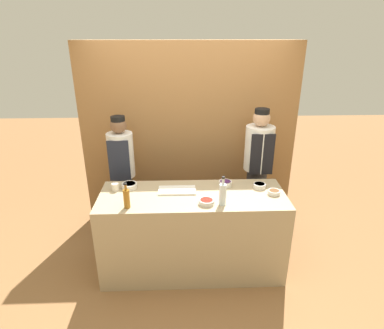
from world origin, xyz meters
name	(u,v)px	position (x,y,z in m)	size (l,w,h in m)	color
ground_plane	(192,266)	(0.00, 0.00, 0.00)	(14.00, 14.00, 0.00)	olive
cabinet_wall	(189,137)	(0.00, 1.10, 1.20)	(2.76, 0.18, 2.40)	olive
counter	(192,232)	(0.00, 0.00, 0.46)	(1.94, 0.71, 0.92)	tan
sauce_bowl_orange	(129,185)	(-0.67, 0.18, 0.96)	(0.16, 0.16, 0.05)	silver
sauce_bowl_purple	(225,183)	(0.37, 0.20, 0.95)	(0.14, 0.14, 0.05)	silver
sauce_bowl_brown	(274,192)	(0.84, -0.02, 0.95)	(0.13, 0.13, 0.04)	silver
sauce_bowl_green	(260,185)	(0.73, 0.13, 0.95)	(0.13, 0.13, 0.05)	silver
sauce_bowl_red	(206,202)	(0.13, -0.20, 0.95)	(0.15, 0.15, 0.05)	silver
cutting_board	(177,190)	(-0.16, 0.09, 0.93)	(0.39, 0.20, 0.02)	white
bottle_clear	(223,194)	(0.28, -0.21, 1.04)	(0.07, 0.07, 0.30)	silver
bottle_amber	(127,198)	(-0.64, -0.24, 1.03)	(0.06, 0.06, 0.26)	#9E661E
cup_cream	(115,187)	(-0.82, 0.13, 0.97)	(0.07, 0.07, 0.08)	silver
chef_left	(123,174)	(-0.83, 0.67, 0.87)	(0.31, 0.31, 1.59)	#28282D
chef_right	(257,169)	(0.83, 0.67, 0.91)	(0.35, 0.35, 1.67)	#28282D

